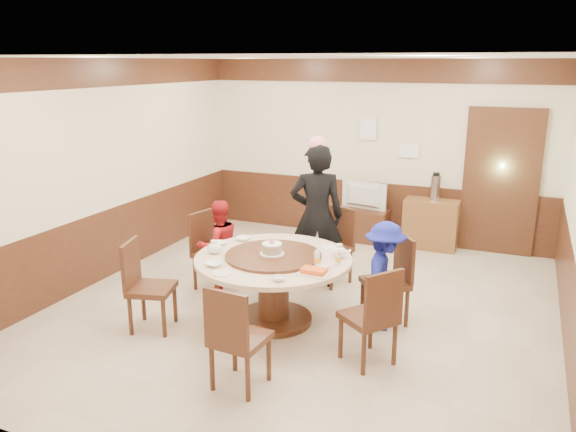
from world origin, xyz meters
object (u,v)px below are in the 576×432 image
at_px(banquet_table, 273,276).
at_px(tv_stand, 361,225).
at_px(person_standing, 317,216).
at_px(birthday_cake, 272,249).
at_px(person_blue, 384,276).
at_px(side_cabinet, 431,224).
at_px(shrimp_platter, 314,272).
at_px(person_red, 219,246).
at_px(thermos, 435,188).
at_px(television, 362,196).

bearing_deg(banquet_table, tv_stand, 88.84).
bearing_deg(person_standing, birthday_cake, 64.58).
bearing_deg(tv_stand, person_blue, -69.67).
relative_size(person_blue, side_cabinet, 1.46).
relative_size(shrimp_platter, tv_stand, 0.35).
bearing_deg(side_cabinet, banquet_table, -109.51).
xyz_separation_m(person_red, person_blue, (2.13, -0.23, 0.01)).
bearing_deg(person_blue, thermos, -10.05).
distance_m(person_standing, person_red, 1.26).
distance_m(person_blue, side_cabinet, 2.90).
distance_m(person_standing, thermos, 2.35).
bearing_deg(tv_stand, thermos, 1.54).
distance_m(person_standing, shrimp_platter, 1.58).
relative_size(banquet_table, television, 2.23).
distance_m(person_standing, side_cabinet, 2.40).
bearing_deg(birthday_cake, shrimp_platter, -27.48).
relative_size(banquet_table, person_standing, 0.93).
height_order(person_standing, television, person_standing).
bearing_deg(person_standing, person_red, 7.78).
relative_size(side_cabinet, thermos, 2.11).
relative_size(birthday_cake, thermos, 0.69).
distance_m(banquet_table, thermos, 3.47).
bearing_deg(side_cabinet, thermos, 0.00).
bearing_deg(person_blue, shrimp_platter, 130.97).
xyz_separation_m(banquet_table, person_red, (-1.00, 0.57, 0.04)).
height_order(person_standing, shrimp_platter, person_standing).
relative_size(banquet_table, tv_stand, 1.98).
bearing_deg(television, thermos, -168.80).
bearing_deg(person_blue, person_red, 74.89).
bearing_deg(television, tv_stand, 9.65).
distance_m(person_blue, shrimp_platter, 0.87).
distance_m(tv_stand, side_cabinet, 1.09).
height_order(banquet_table, shrimp_platter, shrimp_platter).
xyz_separation_m(person_standing, thermos, (1.12, 2.07, 0.03)).
height_order(tv_stand, television, television).
xyz_separation_m(shrimp_platter, side_cabinet, (0.57, 3.55, -0.40)).
xyz_separation_m(birthday_cake, tv_stand, (0.08, 3.21, -0.59)).
height_order(side_cabinet, thermos, thermos).
bearing_deg(tv_stand, side_cabinet, 1.59).
distance_m(person_red, person_blue, 2.14).
xyz_separation_m(banquet_table, tv_stand, (0.06, 3.21, -0.28)).
xyz_separation_m(birthday_cake, shrimp_platter, (0.59, -0.31, -0.06)).
distance_m(birthday_cake, thermos, 3.45).
relative_size(person_standing, tv_stand, 2.13).
height_order(person_red, thermos, person_red).
bearing_deg(television, birthday_cake, 98.27).
height_order(person_standing, side_cabinet, person_standing).
distance_m(person_red, shrimp_platter, 1.82).
distance_m(tv_stand, thermos, 1.31).
bearing_deg(birthday_cake, television, 88.62).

